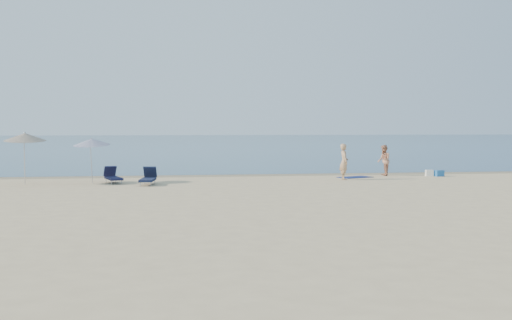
{
  "coord_description": "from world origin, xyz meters",
  "views": [
    {
      "loc": [
        -6.92,
        -14.64,
        2.62
      ],
      "look_at": [
        -2.24,
        16.0,
        1.0
      ],
      "focal_mm": 45.0,
      "sensor_mm": 36.0,
      "label": 1
    }
  ],
  "objects_px": {
    "person_right": "(384,160)",
    "person_left": "(344,162)",
    "blue_cooler": "(439,173)",
    "umbrella_near": "(92,142)"
  },
  "relations": [
    {
      "from": "person_right",
      "to": "person_left",
      "type": "bearing_deg",
      "value": -43.14
    },
    {
      "from": "person_left",
      "to": "blue_cooler",
      "type": "xyz_separation_m",
      "value": [
        5.56,
        1.31,
        -0.73
      ]
    },
    {
      "from": "person_right",
      "to": "blue_cooler",
      "type": "xyz_separation_m",
      "value": [
        2.73,
        -0.84,
        -0.66
      ]
    },
    {
      "from": "person_left",
      "to": "person_right",
      "type": "bearing_deg",
      "value": -50.25
    },
    {
      "from": "person_left",
      "to": "blue_cooler",
      "type": "distance_m",
      "value": 5.76
    },
    {
      "from": "person_right",
      "to": "blue_cooler",
      "type": "relative_size",
      "value": 3.62
    },
    {
      "from": "person_right",
      "to": "umbrella_near",
      "type": "distance_m",
      "value": 15.13
    },
    {
      "from": "person_right",
      "to": "umbrella_near",
      "type": "bearing_deg",
      "value": -71.76
    },
    {
      "from": "blue_cooler",
      "to": "umbrella_near",
      "type": "xyz_separation_m",
      "value": [
        -17.65,
        -1.41,
        1.75
      ]
    },
    {
      "from": "person_left",
      "to": "blue_cooler",
      "type": "bearing_deg",
      "value": -74.24
    }
  ]
}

